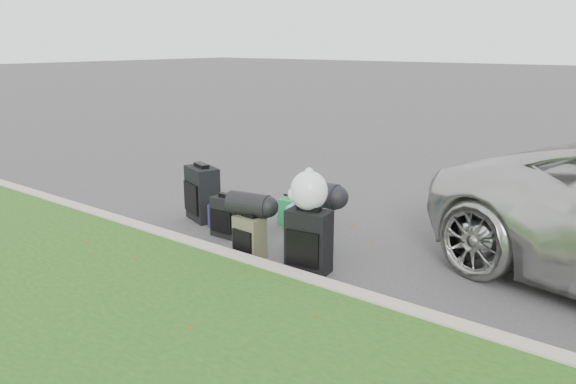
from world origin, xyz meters
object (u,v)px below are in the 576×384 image
Objects in this scene: suitcase_small_black at (228,217)px; suitcase_large_black_left at (202,194)px; tote_green at (292,212)px; suitcase_large_black_right at (309,241)px; tote_navy at (221,215)px; suitcase_olive at (250,237)px; suitcase_teal at (304,228)px.

suitcase_large_black_left reaches higher than suitcase_small_black.
suitcase_small_black is at bearing -111.58° from tote_green.
suitcase_large_black_left reaches higher than suitcase_large_black_right.
suitcase_large_black_left is at bearing 148.84° from tote_navy.
tote_navy is at bearing 154.51° from suitcase_large_black_right.
suitcase_olive is 0.78m from suitcase_large_black_right.
suitcase_large_black_right is 1.88m from tote_navy.
suitcase_olive is 0.88× the size of suitcase_teal.
tote_navy is at bearing 164.39° from suitcase_teal.
suitcase_large_black_left is 1.37× the size of suitcase_teal.
suitcase_teal is 0.79× the size of suitcase_large_black_right.
suitcase_large_black_left is at bearing -151.82° from tote_green.
suitcase_small_black reaches higher than tote_green.
suitcase_teal is 1.39m from tote_navy.
tote_green reaches higher than tote_navy.
tote_green is (-0.68, 0.66, -0.09)m from suitcase_teal.
suitcase_large_black_right reaches higher than tote_green.
suitcase_teal is (1.78, -0.09, -0.10)m from suitcase_large_black_left.
suitcase_small_black is 0.43m from tote_navy.
suitcase_teal is 0.64m from suitcase_large_black_right.
suitcase_large_black_left is at bearing 163.00° from suitcase_teal.
tote_navy is at bearing -137.52° from tote_green.
suitcase_large_black_left is at bearing 158.66° from suitcase_olive.
suitcase_large_black_right is at bearing -39.62° from tote_navy.
suitcase_large_black_left reaches higher than tote_green.
suitcase_olive reaches higher than tote_green.
tote_green is at bearing 108.01° from suitcase_olive.
suitcase_large_black_right is 2.17× the size of tote_navy.
suitcase_large_black_left is 1.09× the size of suitcase_large_black_right.
suitcase_small_black is 1.06× the size of suitcase_olive.
suitcase_teal is 1.52× the size of tote_green.
suitcase_small_black is 0.93m from tote_green.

